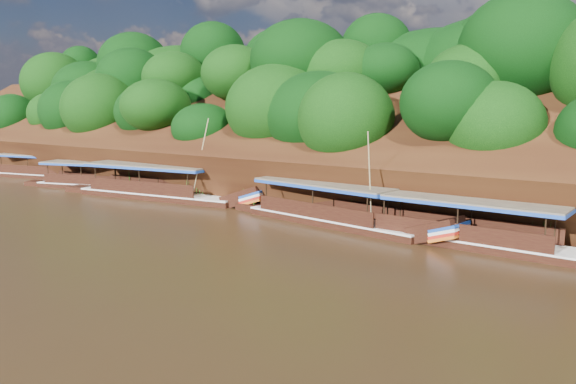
% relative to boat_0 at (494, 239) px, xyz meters
% --- Properties ---
extents(ground, '(160.00, 160.00, 0.00)m').
position_rel_boat_0_xyz_m(ground, '(-11.24, -7.68, -0.57)').
color(ground, black).
rests_on(ground, ground).
extents(riverbank, '(120.00, 30.06, 19.40)m').
position_rel_boat_0_xyz_m(riverbank, '(-11.25, 15.05, 1.32)').
color(riverbank, black).
rests_on(riverbank, ground).
extents(boat_0, '(15.58, 2.80, 5.78)m').
position_rel_boat_0_xyz_m(boat_0, '(0.00, 0.00, 0.00)').
color(boat_0, black).
rests_on(boat_0, ground).
extents(boat_1, '(15.21, 3.99, 6.52)m').
position_rel_boat_0_xyz_m(boat_1, '(-9.32, 0.30, 0.02)').
color(boat_1, black).
rests_on(boat_1, ground).
extents(boat_2, '(17.47, 4.90, 7.01)m').
position_rel_boat_0_xyz_m(boat_2, '(-25.82, 0.64, 0.05)').
color(boat_2, black).
rests_on(boat_2, ground).
extents(boat_3, '(13.08, 5.97, 2.79)m').
position_rel_boat_0_xyz_m(boat_3, '(-35.23, 1.21, -0.04)').
color(boat_3, black).
rests_on(boat_3, ground).
extents(boat_4, '(13.57, 5.19, 2.86)m').
position_rel_boat_0_xyz_m(boat_4, '(-46.06, 2.28, -0.02)').
color(boat_4, black).
rests_on(boat_4, ground).
extents(reeds, '(49.33, 2.65, 2.09)m').
position_rel_boat_0_xyz_m(reeds, '(-14.04, 1.74, 0.31)').
color(reeds, '#316519').
rests_on(reeds, ground).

